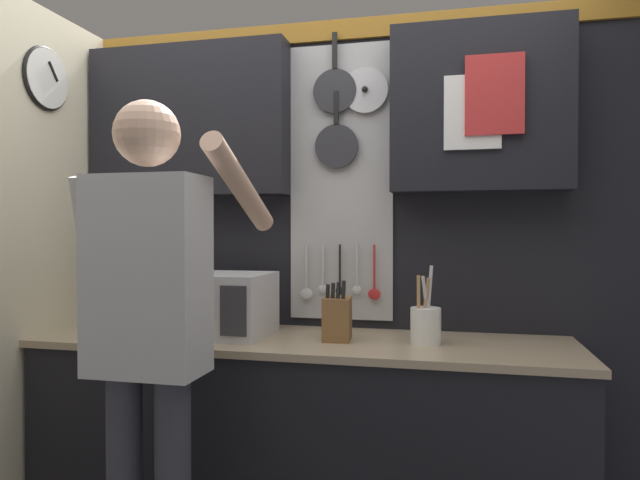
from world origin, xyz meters
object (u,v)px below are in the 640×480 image
microwave (211,304)px  utensil_crock (426,324)px  person (150,314)px  knife_block (337,318)px

microwave → utensil_crock: (0.92, 0.00, -0.05)m
microwave → person: size_ratio=0.28×
utensil_crock → person: bearing=-147.3°
utensil_crock → knife_block: bearing=-179.9°
utensil_crock → person: (-0.89, -0.57, 0.09)m
knife_block → person: 0.78m
microwave → person: 0.57m
knife_block → utensil_crock: bearing=0.1°
utensil_crock → microwave: bearing=-179.9°
person → microwave: bearing=93.0°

